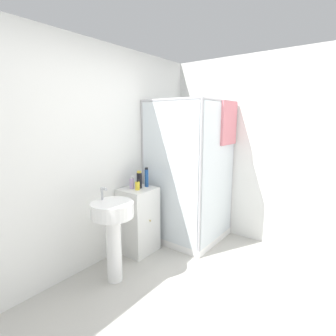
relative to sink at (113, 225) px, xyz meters
name	(u,v)px	position (x,y,z in m)	size (l,w,h in m)	color
ground_plane	(232,326)	(0.15, -1.24, -0.62)	(12.00, 12.00, 0.00)	#B2AFA8
wall_back	(93,157)	(0.15, 0.46, 0.63)	(6.40, 0.06, 2.50)	white
wall_right	(292,154)	(1.85, -1.24, 0.63)	(0.06, 6.40, 2.50)	white
shower_enclosure	(191,204)	(1.31, -0.12, -0.10)	(0.92, 0.95, 1.92)	white
vanity_cabinet	(138,220)	(0.61, 0.23, -0.20)	(0.42, 0.40, 0.83)	silver
sink	(113,225)	(0.00, 0.00, 0.00)	(0.43, 0.43, 0.99)	white
soap_dispenser	(137,186)	(0.56, 0.18, 0.27)	(0.06, 0.06, 0.13)	yellow
shampoo_bottle_tall_black	(139,180)	(0.64, 0.23, 0.32)	(0.06, 0.06, 0.22)	black
shampoo_bottle_blue	(147,177)	(0.74, 0.20, 0.33)	(0.05, 0.05, 0.24)	#1E4C93
lotion_bottle_white	(132,183)	(0.57, 0.28, 0.28)	(0.06, 0.06, 0.15)	#B299C6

